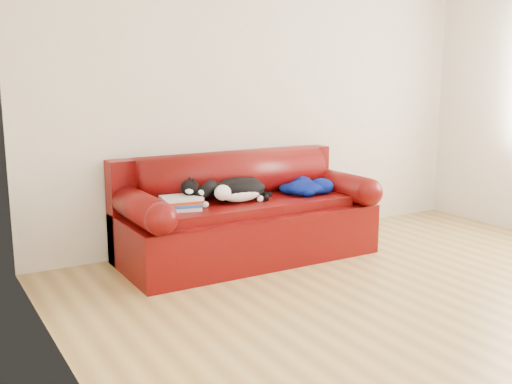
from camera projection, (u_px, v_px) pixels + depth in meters
ground at (421, 304)px, 4.02m from camera, size 4.50×4.50×0.00m
room_shell at (447, 50)px, 3.77m from camera, size 4.52×4.02×2.61m
sofa_base at (247, 230)px, 4.99m from camera, size 2.10×0.90×0.50m
sofa_back at (233, 190)px, 5.14m from camera, size 2.10×1.01×0.88m
book_stack at (180, 203)px, 4.57m from camera, size 0.38×0.32×0.10m
cat at (238, 190)px, 4.82m from camera, size 0.71×0.37×0.25m
blanket at (306, 187)px, 5.17m from camera, size 0.46×0.39×0.14m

